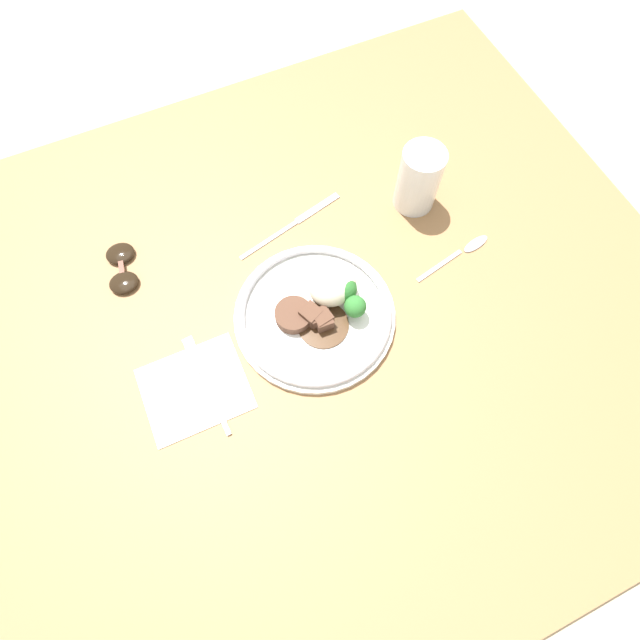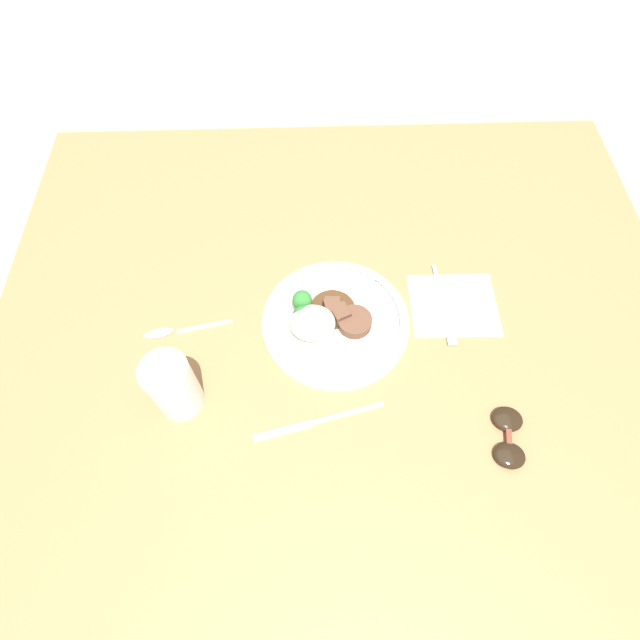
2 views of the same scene
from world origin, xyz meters
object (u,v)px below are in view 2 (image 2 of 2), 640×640
(fork, at_px, (445,311))
(sunglasses, at_px, (508,437))
(plate, at_px, (331,320))
(spoon, at_px, (170,333))
(juice_glass, at_px, (174,387))
(knife, at_px, (315,423))

(fork, relative_size, sunglasses, 1.61)
(plate, distance_m, fork, 0.21)
(spoon, bearing_deg, fork, 171.74)
(plate, height_order, sunglasses, plate)
(plate, relative_size, juice_glass, 2.16)
(fork, relative_size, spoon, 1.11)
(fork, bearing_deg, plate, -87.17)
(sunglasses, bearing_deg, juice_glass, 0.68)
(juice_glass, height_order, sunglasses, juice_glass)
(juice_glass, xyz_separation_m, sunglasses, (-0.51, 0.08, -0.05))
(fork, xyz_separation_m, spoon, (0.48, 0.03, -0.00))
(juice_glass, distance_m, knife, 0.22)
(juice_glass, distance_m, fork, 0.48)
(knife, xyz_separation_m, spoon, (0.25, -0.17, 0.00))
(fork, height_order, knife, fork)
(knife, bearing_deg, plate, -113.88)
(fork, bearing_deg, knife, -53.01)
(plate, xyz_separation_m, spoon, (0.28, 0.01, -0.02))
(juice_glass, relative_size, spoon, 0.77)
(juice_glass, bearing_deg, spoon, -74.53)
(plate, relative_size, sunglasses, 2.43)
(spoon, distance_m, sunglasses, 0.58)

